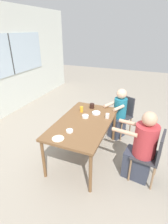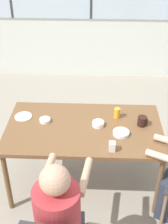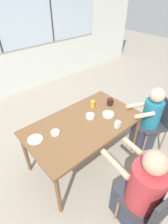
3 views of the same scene
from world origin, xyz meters
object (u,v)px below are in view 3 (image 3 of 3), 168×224
(person_man_blue_shirt, at_px, (148,123))
(milk_carton_small, at_px, (118,124))
(juice_glass, at_px, (93,104))
(bowl_cereal, at_px, (90,116))
(bowl_fruit, at_px, (108,114))
(person_woman_green_shirt, at_px, (139,194))
(bowl_white_shallow, at_px, (55,133))
(chair_for_woman_green_shirt, at_px, (153,208))
(coffee_mug, at_px, (110,102))
(chair_for_man_blue_shirt, at_px, (157,120))

(person_man_blue_shirt, distance_m, milk_carton_small, 0.73)
(juice_glass, bearing_deg, milk_carton_small, -97.26)
(bowl_cereal, relative_size, bowl_fruit, 0.75)
(person_woman_green_shirt, height_order, bowl_white_shallow, person_woman_green_shirt)
(chair_for_woman_green_shirt, height_order, bowl_cereal, chair_for_woman_green_shirt)
(bowl_white_shallow, bearing_deg, bowl_fruit, -13.44)
(bowl_cereal, bearing_deg, juice_glass, 38.76)
(bowl_fruit, bearing_deg, milk_carton_small, -111.47)
(chair_for_woman_green_shirt, distance_m, juice_glass, 1.47)
(person_woman_green_shirt, relative_size, juice_glass, 10.86)
(person_man_blue_shirt, relative_size, coffee_mug, 11.25)
(chair_for_woman_green_shirt, height_order, chair_for_man_blue_shirt, same)
(bowl_white_shallow, bearing_deg, chair_for_man_blue_shirt, -21.54)
(coffee_mug, height_order, bowl_fruit, coffee_mug)
(person_man_blue_shirt, height_order, juice_glass, person_man_blue_shirt)
(chair_for_woman_green_shirt, height_order, person_woman_green_shirt, person_woman_green_shirt)
(coffee_mug, distance_m, juice_glass, 0.28)
(person_woman_green_shirt, relative_size, person_man_blue_shirt, 1.07)
(bowl_white_shallow, bearing_deg, juice_glass, 8.21)
(person_man_blue_shirt, bearing_deg, bowl_white_shallow, 93.93)
(chair_for_man_blue_shirt, xyz_separation_m, bowl_fruit, (-0.71, 0.40, 0.23))
(chair_for_woman_green_shirt, bearing_deg, bowl_fruit, 71.87)
(person_woman_green_shirt, xyz_separation_m, juice_glass, (0.47, 1.20, 0.28))
(milk_carton_small, distance_m, bowl_cereal, 0.40)
(person_man_blue_shirt, xyz_separation_m, bowl_fruit, (-0.57, 0.33, 0.26))
(chair_for_man_blue_shirt, distance_m, person_woman_green_shirt, 1.32)
(chair_for_man_blue_shirt, bearing_deg, bowl_cereal, 85.34)
(person_man_blue_shirt, xyz_separation_m, milk_carton_small, (-0.66, 0.09, 0.28))
(chair_for_woman_green_shirt, xyz_separation_m, person_man_blue_shirt, (1.09, 0.74, -0.02))
(person_man_blue_shirt, height_order, bowl_white_shallow, person_man_blue_shirt)
(coffee_mug, distance_m, bowl_white_shallow, 0.98)
(chair_for_woman_green_shirt, distance_m, bowl_cereal, 1.27)
(bowl_cereal, bearing_deg, bowl_fruit, -31.16)
(bowl_white_shallow, relative_size, bowl_cereal, 0.93)
(person_man_blue_shirt, xyz_separation_m, juice_glass, (-0.60, 0.62, 0.29))
(chair_for_woman_green_shirt, xyz_separation_m, person_woman_green_shirt, (0.02, 0.17, -0.00))
(juice_glass, bearing_deg, coffee_mug, -27.03)
(juice_glass, bearing_deg, bowl_white_shallow, -171.79)
(person_man_blue_shirt, distance_m, bowl_fruit, 0.71)
(person_man_blue_shirt, height_order, bowl_fruit, person_man_blue_shirt)
(person_woman_green_shirt, xyz_separation_m, bowl_cereal, (0.28, 1.04, 0.24))
(chair_for_man_blue_shirt, height_order, bowl_white_shallow, chair_for_man_blue_shirt)
(chair_for_woman_green_shirt, bearing_deg, juice_glass, 77.88)
(bowl_white_shallow, height_order, bowl_cereal, bowl_cereal)
(chair_for_woman_green_shirt, xyz_separation_m, chair_for_man_blue_shirt, (1.24, 0.67, 0.00))
(juice_glass, bearing_deg, person_woman_green_shirt, -111.64)
(person_woman_green_shirt, bearing_deg, juice_glass, 76.32)
(coffee_mug, bearing_deg, bowl_fruit, -143.27)
(person_woman_green_shirt, bearing_deg, person_man_blue_shirt, 36.25)
(chair_for_man_blue_shirt, height_order, bowl_cereal, chair_for_man_blue_shirt)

